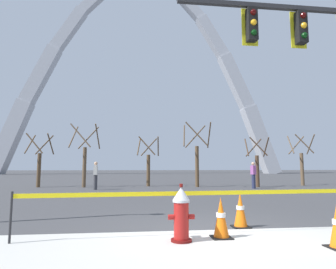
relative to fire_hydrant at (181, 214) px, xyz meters
name	(u,v)px	position (x,y,z in m)	size (l,w,h in m)	color
ground_plane	(208,233)	(0.63, 0.63, -0.47)	(240.00, 240.00, 0.00)	#3D3D3F
fire_hydrant	(181,214)	(0.00, 0.00, 0.00)	(0.46, 0.48, 0.99)	#5E0F0D
caution_tape_barrier	(192,202)	(0.27, 0.39, 0.15)	(6.34, 0.41, 0.87)	#232326
traffic_cone_by_hydrant	(240,210)	(1.46, 1.03, -0.11)	(0.36, 0.36, 0.73)	black
traffic_cone_curb_edge	(221,218)	(0.76, 0.16, -0.11)	(0.36, 0.36, 0.73)	black
monument_arch	(142,81)	(0.63, 50.76, 17.87)	(55.46, 2.68, 41.26)	#B2B5BC
tree_far_left	(39,163)	(-6.90, 14.53, 1.06)	(1.60, 1.61, 3.44)	brown
tree_left_mid	(85,159)	(-3.98, 14.13, 1.32)	(1.86, 1.87, 4.03)	brown
tree_center_left	(148,164)	(0.16, 14.70, 1.01)	(1.55, 1.56, 3.34)	brown
tree_center_right	(197,158)	(3.29, 13.60, 1.39)	(1.93, 1.94, 4.18)	brown
tree_right_mid	(257,165)	(7.19, 13.09, 0.96)	(1.50, 1.51, 3.21)	#473323
tree_far_right	(302,163)	(10.99, 14.20, 1.12)	(1.66, 1.67, 3.57)	brown
pedestrian_walking_left	(96,175)	(-2.99, 11.97, 0.35)	(0.22, 0.34, 1.59)	#38383D
pedestrian_standing_center	(253,175)	(6.38, 11.82, 0.35)	(0.24, 0.36, 1.59)	#232847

